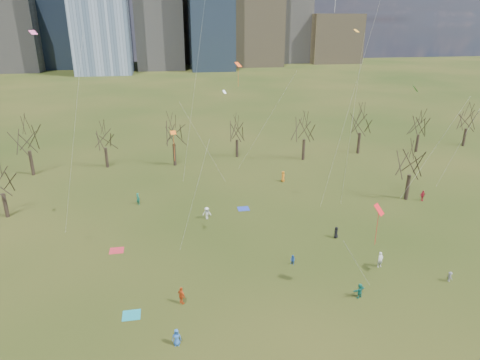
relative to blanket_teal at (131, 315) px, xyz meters
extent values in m
plane|color=black|center=(12.43, 1.96, -0.01)|extent=(500.00, 500.00, 0.00)
cube|color=#384C66|center=(-47.57, 221.96, 32.48)|extent=(25.00, 25.00, 65.00)
cube|color=slate|center=(82.43, 231.96, 28.98)|extent=(22.00, 22.00, 58.00)
cube|color=#726347|center=(17.43, 241.96, 23.98)|extent=(30.00, 30.00, 48.00)
cube|color=slate|center=(-72.57, 211.96, 17.98)|extent=(35.00, 30.00, 36.00)
cube|color=#726347|center=(107.43, 226.96, 13.98)|extent=(30.00, 28.00, 28.00)
cylinder|color=black|center=(-18.57, 40.96, 2.12)|extent=(0.55, 0.55, 4.28)
cylinder|color=black|center=(-6.57, 42.96, 1.79)|extent=(0.52, 0.52, 3.60)
cylinder|color=black|center=(5.43, 41.96, 2.01)|extent=(0.54, 0.54, 4.05)
cylinder|color=black|center=(17.43, 44.96, 1.67)|extent=(0.51, 0.51, 3.38)
cylinder|color=black|center=(29.43, 40.96, 1.97)|extent=(0.54, 0.54, 3.96)
cylinder|color=black|center=(41.43, 42.96, 2.05)|extent=(0.54, 0.54, 4.14)
cylinder|color=black|center=(53.43, 41.96, 1.74)|extent=(0.52, 0.52, 3.51)
cylinder|color=black|center=(65.43, 43.96, 1.85)|extent=(0.53, 0.53, 3.74)
cylinder|color=black|center=(-17.57, 23.96, 1.67)|extent=(0.51, 0.51, 3.38)
cylinder|color=black|center=(38.43, 19.96, 1.90)|extent=(0.53, 0.53, 3.83)
cube|color=teal|center=(0.00, 0.00, 0.00)|extent=(1.60, 1.50, 0.03)
cube|color=#2338A4|center=(14.17, 20.87, 0.00)|extent=(1.60, 1.50, 0.03)
cube|color=#B72430|center=(-2.33, 12.07, 0.00)|extent=(1.60, 1.50, 0.03)
imported|color=#285EB1|center=(3.88, -4.48, 0.75)|extent=(0.77, 0.52, 1.52)
imported|color=silver|center=(25.80, 3.54, 0.87)|extent=(0.72, 0.55, 1.76)
imported|color=slate|center=(31.44, -0.27, 0.53)|extent=(0.46, 0.74, 1.09)
imported|color=#CF4817|center=(4.56, 0.88, 0.88)|extent=(0.96, 1.10, 1.78)
imported|color=#1B7968|center=(21.30, -1.14, 0.73)|extent=(1.45, 0.88, 1.50)
imported|color=black|center=(23.66, 10.52, 0.71)|extent=(0.85, 0.79, 1.46)
imported|color=#295BB4|center=(16.72, 5.60, 0.56)|extent=(0.67, 0.70, 1.14)
imported|color=silver|center=(8.80, 18.56, 0.83)|extent=(1.17, 0.79, 1.68)
imported|color=red|center=(40.44, 19.02, 0.79)|extent=(0.99, 0.52, 1.61)
imported|color=orange|center=(22.55, 30.35, 0.88)|extent=(0.87, 1.03, 1.79)
imported|color=#186E55|center=(-0.40, 25.03, 0.87)|extent=(0.74, 0.77, 1.78)
plane|color=orange|center=(4.79, 8.51, 14.49)|extent=(0.83, 0.79, 0.24)
cylinder|color=silver|center=(6.41, 6.96, 7.94)|extent=(3.26, 3.11, 13.11)
cylinder|color=orange|center=(4.79, 8.51, 12.91)|extent=(0.04, 0.04, 2.70)
plane|color=#FFA828|center=(26.95, 17.11, 23.64)|extent=(0.89, 0.85, 0.35)
cylinder|color=silver|center=(25.28, 12.53, 12.51)|extent=(3.35, 9.17, 22.27)
plane|color=red|center=(22.14, -1.31, 9.21)|extent=(1.36, 1.31, 0.86)
cylinder|color=silver|center=(19.45, -3.70, 5.30)|extent=(5.39, 4.79, 7.84)
cylinder|color=red|center=(22.14, -1.31, 7.30)|extent=(0.04, 0.04, 3.15)
plane|color=#F0589D|center=(-8.31, 15.02, 23.68)|extent=(1.14, 1.12, 0.39)
cylinder|color=silver|center=(-5.43, 11.74, 12.53)|extent=(5.77, 6.59, 22.31)
cylinder|color=silver|center=(24.92, 13.13, 14.67)|extent=(2.02, 7.34, 26.58)
cylinder|color=white|center=(23.92, 16.80, 26.70)|extent=(0.04, 0.04, 2.10)
plane|color=#279522|center=(35.64, 17.12, 16.64)|extent=(0.85, 1.10, 0.74)
cylinder|color=silver|center=(37.34, 14.15, 9.01)|extent=(3.42, 5.95, 15.26)
cylinder|color=silver|center=(8.18, 25.87, 15.46)|extent=(3.79, 7.47, 28.16)
plane|color=#FF5015|center=(15.76, 34.01, 18.38)|extent=(1.48, 1.43, 0.65)
cylinder|color=silver|center=(18.99, 29.19, 9.88)|extent=(6.47, 9.66, 17.00)
cylinder|color=#FF5015|center=(15.76, 34.01, 16.53)|extent=(0.04, 0.04, 3.00)
plane|color=white|center=(12.74, 28.23, 15.18)|extent=(0.79, 0.73, 0.49)
cylinder|color=silver|center=(9.37, 24.58, 8.28)|extent=(6.74, 7.31, 13.81)
camera|label=1|loc=(3.99, -32.86, 24.90)|focal=32.00mm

